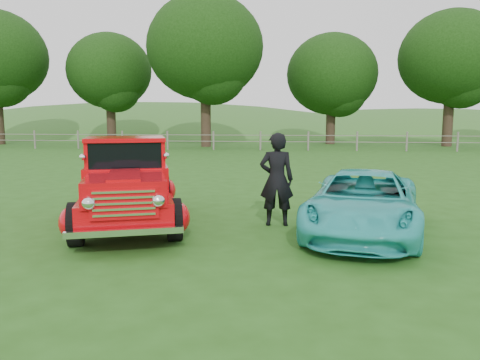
# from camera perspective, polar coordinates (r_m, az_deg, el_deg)

# --- Properties ---
(ground) EXTENTS (140.00, 140.00, 0.00)m
(ground) POSITION_cam_1_polar(r_m,az_deg,el_deg) (8.07, -6.22, -8.05)
(ground) COLOR #245015
(ground) RESTS_ON ground
(distant_hills) EXTENTS (116.00, 60.00, 18.00)m
(distant_hills) POSITION_cam_1_polar(r_m,az_deg,el_deg) (67.64, 0.77, 2.20)
(distant_hills) COLOR #2E6023
(distant_hills) RESTS_ON ground
(fence_line) EXTENTS (48.00, 0.12, 1.20)m
(fence_line) POSITION_cam_1_polar(r_m,az_deg,el_deg) (29.68, 2.50, 4.81)
(fence_line) COLOR slate
(fence_line) RESTS_ON ground
(tree_mid_west) EXTENTS (6.40, 6.40, 8.46)m
(tree_mid_west) POSITION_cam_1_polar(r_m,az_deg,el_deg) (38.25, -15.64, 12.65)
(tree_mid_west) COLOR #322119
(tree_mid_west) RESTS_ON ground
(tree_near_west) EXTENTS (8.00, 8.00, 10.42)m
(tree_near_west) POSITION_cam_1_polar(r_m,az_deg,el_deg) (33.39, -4.27, 15.80)
(tree_near_west) COLOR #322119
(tree_near_west) RESTS_ON ground
(tree_near_east) EXTENTS (6.80, 6.80, 8.33)m
(tree_near_east) POSITION_cam_1_polar(r_m,az_deg,el_deg) (36.87, 11.14, 12.51)
(tree_near_east) COLOR #322119
(tree_near_east) RESTS_ON ground
(tree_mid_east) EXTENTS (7.20, 7.20, 9.44)m
(tree_mid_east) POSITION_cam_1_polar(r_m,az_deg,el_deg) (36.63, 24.41, 13.45)
(tree_mid_east) COLOR #322119
(tree_mid_east) RESTS_ON ground
(red_pickup) EXTENTS (3.30, 5.28, 1.78)m
(red_pickup) POSITION_cam_1_polar(r_m,az_deg,el_deg) (9.78, -13.61, -0.64)
(red_pickup) COLOR black
(red_pickup) RESTS_ON ground
(teal_sedan) EXTENTS (2.81, 4.55, 1.18)m
(teal_sedan) POSITION_cam_1_polar(r_m,az_deg,el_deg) (9.04, 14.83, -2.71)
(teal_sedan) COLOR #2EBAB7
(teal_sedan) RESTS_ON ground
(man) EXTENTS (0.71, 0.49, 1.87)m
(man) POSITION_cam_1_polar(r_m,az_deg,el_deg) (9.39, 4.48, 0.08)
(man) COLOR black
(man) RESTS_ON ground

